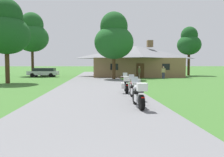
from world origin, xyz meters
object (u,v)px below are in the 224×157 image
Objects in this scene: tree_right_of_lodge at (189,42)px; motorcycle_yellow_farthest_in_row at (126,84)px; motorcycle_silver_nearest_to_camera at (139,95)px; tree_by_lodge_front at (114,38)px; motorcycle_red_second_in_row at (134,89)px; parked_black_sedan_far_left at (46,72)px; bystander_tan_shirt_near_lodge at (163,72)px; tree_left_far at (32,34)px; tree_left_near at (6,29)px; parked_silver_suv_far_left at (44,72)px; bystander_olive_shirt_beside_signpost at (139,72)px.

motorcycle_yellow_farthest_in_row is at bearing -120.56° from tree_right_of_lodge.
motorcycle_silver_nearest_to_camera is 20.27m from tree_by_lodge_front.
motorcycle_silver_nearest_to_camera and motorcycle_red_second_in_row have the same top height.
motorcycle_yellow_farthest_in_row is (0.14, 5.26, -0.01)m from motorcycle_silver_nearest_to_camera.
motorcycle_red_second_in_row is 0.46× the size of parked_black_sedan_far_left.
motorcycle_red_second_in_row is 30.83m from tree_right_of_lodge.
parked_black_sedan_far_left is at bearing 116.24° from motorcycle_yellow_farthest_in_row.
bystander_tan_shirt_near_lodge is at bearing 67.91° from motorcycle_yellow_farthest_in_row.
tree_left_far is 15.32m from tree_left_near.
motorcycle_yellow_farthest_in_row is 0.24× the size of tree_by_lodge_front.
motorcycle_yellow_farthest_in_row is (-0.08, 2.71, -0.01)m from motorcycle_red_second_in_row.
parked_black_sedan_far_left is at bearing 13.36° from tree_left_far.
parked_silver_suv_far_left is 3.86m from parked_black_sedan_far_left.
motorcycle_silver_nearest_to_camera is 0.44× the size of parked_silver_suv_far_left.
tree_left_far reaches higher than tree_left_near.
tree_right_of_lodge is at bearing 30.68° from tree_left_near.
parked_black_sedan_far_left is at bearing 136.89° from tree_by_lodge_front.
bystander_tan_shirt_near_lodge is at bearing -104.68° from parked_silver_suv_far_left.
bystander_olive_shirt_beside_signpost reaches higher than motorcycle_yellow_farthest_in_row.
bystander_tan_shirt_near_lodge is at bearing -128.96° from tree_right_of_lodge.
bystander_olive_shirt_beside_signpost is 0.19× the size of tree_left_near.
tree_left_far is at bearing -132.44° from bystander_olive_shirt_beside_signpost.
tree_by_lodge_front is (0.24, 14.44, 4.79)m from motorcycle_yellow_farthest_in_row.
motorcycle_yellow_farthest_in_row is 0.20× the size of tree_left_far.
tree_left_near is at bearing 143.78° from motorcycle_yellow_farthest_in_row.
motorcycle_yellow_farthest_in_row reaches higher than parked_black_sedan_far_left.
parked_silver_suv_far_left is (-14.16, 4.86, -0.17)m from bystander_olive_shirt_beside_signpost.
tree_right_of_lodge reaches higher than motorcycle_red_second_in_row.
parked_silver_suv_far_left is (-10.28, 20.89, 0.17)m from motorcycle_yellow_farthest_in_row.
tree_right_of_lodge is 27.16m from tree_left_far.
motorcycle_silver_nearest_to_camera is 1.24× the size of bystander_olive_shirt_beside_signpost.
motorcycle_red_second_in_row is 2.71m from motorcycle_yellow_farthest_in_row.
tree_left_near reaches higher than motorcycle_yellow_farthest_in_row.
tree_right_of_lodge is 1.89× the size of parked_black_sedan_far_left.
tree_left_far is at bearing 179.88° from tree_right_of_lodge.
tree_left_far is 1.23× the size of tree_left_near.
motorcycle_yellow_farthest_in_row is 15.22m from tree_left_near.
bystander_olive_shirt_beside_signpost is (3.88, 16.03, 0.34)m from motorcycle_yellow_farthest_in_row.
motorcycle_silver_nearest_to_camera is 0.24× the size of tree_by_lodge_front.
bystander_tan_shirt_near_lodge is 19.82m from tree_left_near.
tree_left_near is 12.79m from parked_silver_suv_far_left.
tree_left_far is at bearing 115.50° from motorcycle_red_second_in_row.
bystander_tan_shirt_near_lodge is 22.70m from tree_left_far.
motorcycle_red_second_in_row is at bearing -84.01° from parked_black_sedan_far_left.
motorcycle_yellow_farthest_in_row is 15.21m from tree_by_lodge_front.
motorcycle_silver_nearest_to_camera is 32.74m from tree_left_far.
bystander_olive_shirt_beside_signpost is at bearing 23.64° from tree_by_lodge_front.
motorcycle_red_second_in_row is 1.23× the size of bystander_olive_shirt_beside_signpost.
tree_right_of_lodge is at bearing 61.99° from motorcycle_red_second_in_row.
parked_black_sedan_far_left is (-10.60, 29.98, 0.02)m from motorcycle_silver_nearest_to_camera.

